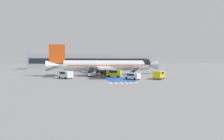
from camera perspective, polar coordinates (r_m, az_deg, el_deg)
ground_plane at (r=62.61m, az=-2.88°, el=-1.58°), size 600.00×600.00×0.00m
apron_leadline_yellow at (r=62.45m, az=-1.30°, el=-1.59°), size 74.62×5.31×0.01m
apron_stand_patch_blue at (r=47.49m, az=2.01°, el=-3.01°), size 6.90×12.89×0.01m
apron_walkway_bar_0 at (r=39.53m, az=-0.55°, el=-4.21°), size 0.44×3.60×0.01m
apron_walkway_bar_1 at (r=39.78m, az=1.15°, el=-4.16°), size 0.44×3.60×0.01m
apron_walkway_bar_2 at (r=40.06m, az=2.83°, el=-4.12°), size 0.44×3.60×0.01m
apron_walkway_bar_3 at (r=40.37m, az=4.48°, el=-4.07°), size 0.44×3.60×0.01m
apron_walkway_bar_4 at (r=40.72m, az=6.11°, el=-4.01°), size 0.44×3.60×0.01m
apron_walkway_bar_5 at (r=41.09m, az=7.71°, el=-3.96°), size 0.44×3.60×0.01m
airliner at (r=62.12m, az=-1.90°, el=1.43°), size 40.43×31.61×10.40m
boarding_stairs_forward at (r=60.93m, az=7.46°, el=-0.84°), size 2.52×5.35×3.62m
boarding_stairs_aft at (r=56.74m, az=-7.01°, el=-1.07°), size 2.52×5.35×3.94m
fuel_tanker at (r=81.27m, az=-8.20°, el=0.74°), size 8.92×3.24×3.67m
service_van_0 at (r=50.94m, az=-14.97°, el=-1.28°), size 4.45×4.83×2.11m
service_van_1 at (r=46.86m, az=6.67°, el=-1.80°), size 3.95×4.54×1.75m
service_van_2 at (r=49.45m, az=15.08°, el=-1.34°), size 4.59×4.71×2.21m
service_van_3 at (r=53.39m, az=0.66°, el=-0.92°), size 4.83×3.77×2.25m
baggage_cart at (r=55.78m, az=6.38°, el=-1.89°), size 2.77×1.82×0.87m
ground_crew_0 at (r=58.50m, az=2.00°, el=-0.97°), size 0.42×0.49×1.65m
ground_crew_1 at (r=57.97m, az=-0.62°, el=-1.00°), size 0.49×0.43×1.66m
ground_crew_2 at (r=60.11m, az=0.90°, el=-0.79°), size 0.24×0.44×1.77m
ground_crew_3 at (r=55.95m, az=-10.76°, el=-1.04°), size 0.25×0.43×1.88m
traffic_cone_0 at (r=54.65m, az=-16.35°, el=-2.10°), size 0.43×0.43×0.48m
traffic_cone_1 at (r=58.73m, az=-3.04°, el=-1.54°), size 0.62×0.62×0.69m
terminal_building at (r=117.67m, az=-6.65°, el=2.73°), size 78.56×12.10×9.15m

